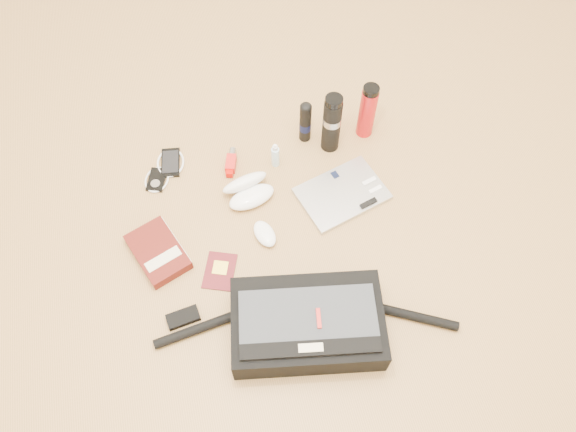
{
  "coord_description": "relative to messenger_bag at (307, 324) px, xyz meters",
  "views": [
    {
      "loc": [
        -0.2,
        -0.79,
        1.65
      ],
      "look_at": [
        0.03,
        0.12,
        0.06
      ],
      "focal_mm": 35.0,
      "sensor_mm": 36.0,
      "label": 1
    }
  ],
  "objects": [
    {
      "name": "book",
      "position": [
        -0.4,
        0.37,
        -0.04
      ],
      "size": [
        0.21,
        0.25,
        0.04
      ],
      "rotation": [
        0.0,
        0.0,
        0.36
      ],
      "color": "#4E120D",
      "rests_on": "ground"
    },
    {
      "name": "inhaler",
      "position": [
        -0.1,
        0.67,
        -0.04
      ],
      "size": [
        0.06,
        0.12,
        0.03
      ],
      "rotation": [
        0.0,
        0.0,
        -0.31
      ],
      "color": "red",
      "rests_on": "ground"
    },
    {
      "name": "messenger_bag",
      "position": [
        0.0,
        0.0,
        0.0
      ],
      "size": [
        0.91,
        0.36,
        0.13
      ],
      "rotation": [
        0.0,
        0.0,
        -0.19
      ],
      "color": "black",
      "rests_on": "ground"
    },
    {
      "name": "aerosol_can",
      "position": [
        0.19,
        0.72,
        0.03
      ],
      "size": [
        0.06,
        0.06,
        0.18
      ],
      "rotation": [
        0.0,
        0.0,
        -0.36
      ],
      "color": "black",
      "rests_on": "ground"
    },
    {
      "name": "passport",
      "position": [
        -0.22,
        0.26,
        -0.06
      ],
      "size": [
        0.14,
        0.16,
        0.01
      ],
      "rotation": [
        0.0,
        0.0,
        -0.38
      ],
      "color": "#551217",
      "rests_on": "ground"
    },
    {
      "name": "ground",
      "position": [
        0.01,
        0.25,
        -0.06
      ],
      "size": [
        4.0,
        4.0,
        0.0
      ],
      "primitive_type": "plane",
      "color": "#A67A45",
      "rests_on": "ground"
    },
    {
      "name": "laptop",
      "position": [
        0.25,
        0.44,
        -0.05
      ],
      "size": [
        0.34,
        0.27,
        0.03
      ],
      "rotation": [
        0.0,
        0.0,
        0.27
      ],
      "color": "#B6B6B8",
      "rests_on": "ground"
    },
    {
      "name": "sunglasses_case",
      "position": [
        -0.07,
        0.52,
        -0.02
      ],
      "size": [
        0.19,
        0.17,
        0.1
      ],
      "rotation": [
        0.0,
        0.0,
        0.24
      ],
      "color": "white",
      "rests_on": "ground"
    },
    {
      "name": "ipod",
      "position": [
        -0.37,
        0.67,
        -0.05
      ],
      "size": [
        0.11,
        0.11,
        0.01
      ],
      "rotation": [
        0.0,
        0.0,
        -0.35
      ],
      "color": "black",
      "rests_on": "ground"
    },
    {
      "name": "phone",
      "position": [
        -0.31,
        0.73,
        -0.05
      ],
      "size": [
        0.11,
        0.13,
        0.01
      ],
      "rotation": [
        0.0,
        0.0,
        -0.16
      ],
      "color": "black",
      "rests_on": "ground"
    },
    {
      "name": "mouse",
      "position": [
        -0.05,
        0.35,
        -0.04
      ],
      "size": [
        0.09,
        0.12,
        0.03
      ],
      "rotation": [
        0.0,
        0.0,
        0.25
      ],
      "color": "white",
      "rests_on": "ground"
    },
    {
      "name": "spray_bottle",
      "position": [
        0.06,
        0.63,
        -0.01
      ],
      "size": [
        0.04,
        0.04,
        0.11
      ],
      "rotation": [
        0.0,
        0.0,
        -0.37
      ],
      "color": "#B8E4FA",
      "rests_on": "ground"
    },
    {
      "name": "thermos_black",
      "position": [
        0.27,
        0.67,
        0.07
      ],
      "size": [
        0.07,
        0.07,
        0.25
      ],
      "rotation": [
        0.0,
        0.0,
        0.14
      ],
      "color": "black",
      "rests_on": "ground"
    },
    {
      "name": "thermos_red",
      "position": [
        0.41,
        0.7,
        0.06
      ],
      "size": [
        0.07,
        0.07,
        0.23
      ],
      "rotation": [
        0.0,
        0.0,
        0.12
      ],
      "color": "red",
      "rests_on": "ground"
    }
  ]
}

